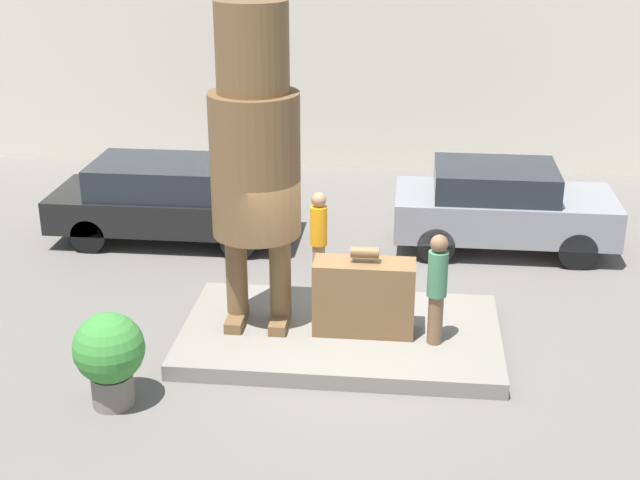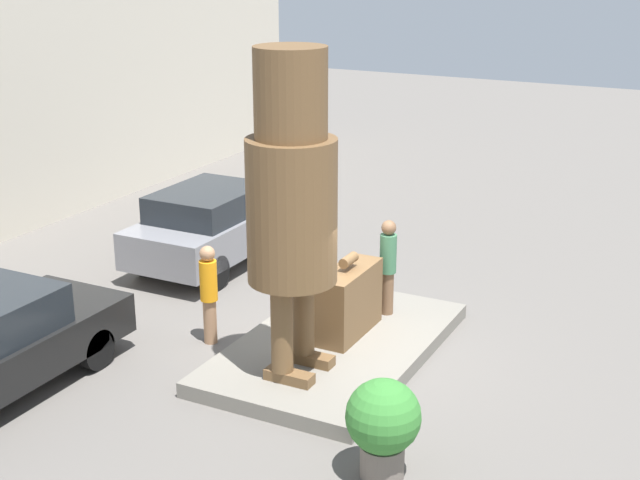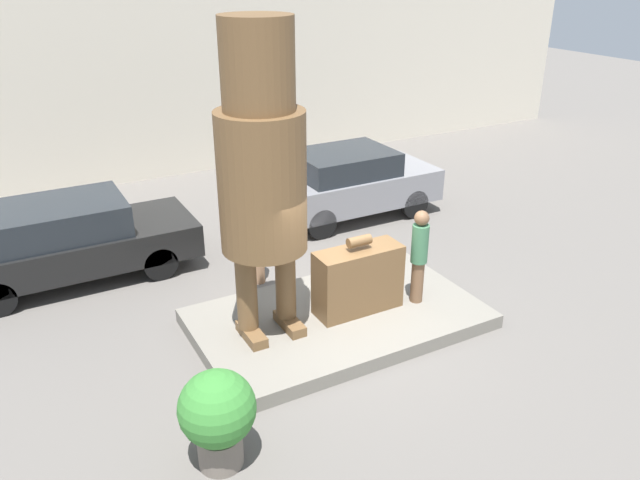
% 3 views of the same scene
% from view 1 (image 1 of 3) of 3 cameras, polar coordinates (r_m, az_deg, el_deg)
% --- Properties ---
extents(ground_plane, '(60.00, 60.00, 0.00)m').
position_cam_1_polar(ground_plane, '(13.43, 1.33, -6.56)').
color(ground_plane, '#605B56').
extents(pedestal, '(4.71, 2.80, 0.24)m').
position_cam_1_polar(pedestal, '(13.38, 1.34, -6.11)').
color(pedestal, slate).
rests_on(pedestal, ground_plane).
extents(building_backdrop, '(28.00, 0.60, 6.18)m').
position_cam_1_polar(building_backdrop, '(21.32, 3.59, 12.81)').
color(building_backdrop, beige).
rests_on(building_backdrop, ground_plane).
extents(statue_figure, '(1.28, 1.28, 4.74)m').
position_cam_1_polar(statue_figure, '(12.54, -4.20, 6.14)').
color(statue_figure, brown).
rests_on(statue_figure, pedestal).
extents(giant_suitcase, '(1.47, 0.56, 1.34)m').
position_cam_1_polar(giant_suitcase, '(13.00, 2.83, -3.64)').
color(giant_suitcase, brown).
rests_on(giant_suitcase, pedestal).
extents(tourist, '(0.28, 0.28, 1.66)m').
position_cam_1_polar(tourist, '(12.63, 7.50, -2.86)').
color(tourist, brown).
rests_on(tourist, pedestal).
extents(parked_car_black, '(4.55, 1.84, 1.55)m').
position_cam_1_polar(parked_car_black, '(17.24, -9.62, 2.61)').
color(parked_car_black, black).
rests_on(parked_car_black, ground_plane).
extents(parked_car_grey, '(4.03, 1.85, 1.60)m').
position_cam_1_polar(parked_car_grey, '(16.87, 11.55, 2.18)').
color(parked_car_grey, gray).
rests_on(parked_car_grey, ground_plane).
extents(planter_pot, '(0.93, 0.93, 1.30)m').
position_cam_1_polar(planter_pot, '(11.88, -13.33, -7.12)').
color(planter_pot, '#70665B').
rests_on(planter_pot, ground_plane).
extents(worker_hivis, '(0.29, 0.29, 1.68)m').
position_cam_1_polar(worker_hivis, '(14.92, -0.08, 0.31)').
color(worker_hivis, '#A87A56').
rests_on(worker_hivis, ground_plane).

